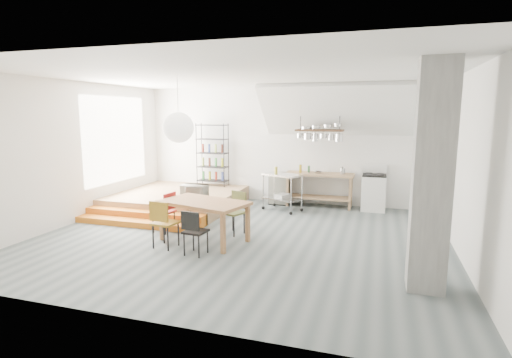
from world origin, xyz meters
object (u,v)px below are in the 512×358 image
(stove, at_px, (374,192))
(rolling_cart, at_px, (282,187))
(mini_fridge, at_px, (280,188))
(dining_table, at_px, (204,205))

(stove, bearing_deg, rolling_cart, -161.95)
(mini_fridge, bearing_deg, rolling_cart, -71.30)
(rolling_cart, bearing_deg, mini_fridge, 132.18)
(dining_table, bearing_deg, mini_fridge, 95.46)
(stove, xyz_separation_m, dining_table, (-3.11, -3.61, 0.23))
(stove, distance_m, dining_table, 4.77)
(dining_table, xyz_separation_m, mini_fridge, (0.61, 3.65, -0.28))
(dining_table, bearing_deg, stove, 64.17)
(stove, height_order, rolling_cart, stove)
(mini_fridge, bearing_deg, stove, -1.01)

